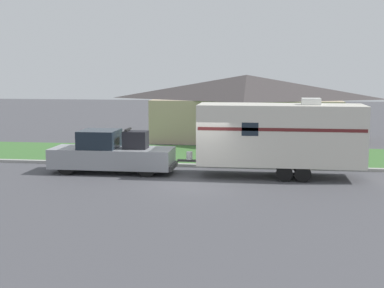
{
  "coord_description": "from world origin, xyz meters",
  "views": [
    {
      "loc": [
        2.76,
        -21.78,
        4.74
      ],
      "look_at": [
        -0.49,
        1.83,
        1.4
      ],
      "focal_mm": 50.0,
      "sensor_mm": 36.0,
      "label": 1
    }
  ],
  "objects": [
    {
      "name": "mailbox",
      "position": [
        -3.76,
        4.68,
        1.07
      ],
      "size": [
        0.48,
        0.2,
        1.4
      ],
      "color": "brown",
      "rests_on": "ground_plane"
    },
    {
      "name": "lawn_strip",
      "position": [
        0.0,
        7.4,
        0.01
      ],
      "size": [
        80.0,
        7.0,
        0.03
      ],
      "color": "#3D6B33",
      "rests_on": "ground_plane"
    },
    {
      "name": "pickup_truck",
      "position": [
        -4.25,
        1.83,
        0.88
      ],
      "size": [
        5.74,
        1.94,
        2.06
      ],
      "color": "black",
      "rests_on": "ground_plane"
    },
    {
      "name": "house_across_street",
      "position": [
        1.48,
        14.41,
        2.27
      ],
      "size": [
        13.1,
        6.6,
        4.38
      ],
      "color": "tan",
      "rests_on": "ground_plane"
    },
    {
      "name": "ground_plane",
      "position": [
        0.0,
        0.0,
        0.0
      ],
      "size": [
        120.0,
        120.0,
        0.0
      ],
      "primitive_type": "plane",
      "color": "#47474C"
    },
    {
      "name": "curb_strip",
      "position": [
        0.0,
        3.75,
        0.07
      ],
      "size": [
        80.0,
        0.3,
        0.14
      ],
      "color": "#999993",
      "rests_on": "ground_plane"
    },
    {
      "name": "travel_trailer",
      "position": [
        3.43,
        1.83,
        1.89
      ],
      "size": [
        8.16,
        2.28,
        3.5
      ],
      "color": "black",
      "rests_on": "ground_plane"
    }
  ]
}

